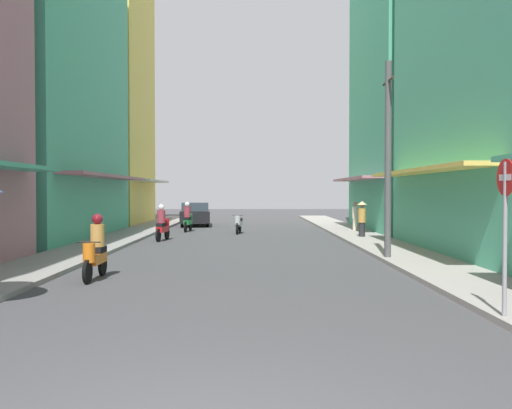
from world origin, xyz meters
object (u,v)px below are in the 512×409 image
street_sign_no_entry (505,217)px  utility_pole (388,159)px  motorbike_green (188,218)px  parked_car (195,214)px  pedestrian_midway (362,218)px  motorbike_red (163,224)px  motorbike_orange (96,250)px  motorbike_silver (239,224)px  pedestrian_crossing (355,217)px

street_sign_no_entry → utility_pole: bearing=89.3°
motorbike_green → utility_pole: size_ratio=0.30×
motorbike_green → street_sign_no_entry: street_sign_no_entry is taller
parked_car → pedestrian_midway: 12.66m
motorbike_green → motorbike_red: bearing=-95.1°
parked_car → utility_pole: 18.72m
motorbike_green → pedestrian_midway: 9.51m
motorbike_green → motorbike_orange: size_ratio=1.00×
utility_pole → street_sign_no_entry: bearing=-90.7°
motorbike_green → pedestrian_midway: size_ratio=1.07×
motorbike_silver → pedestrian_crossing: 6.02m
motorbike_red → utility_pole: utility_pole is taller
motorbike_silver → parked_car: bearing=114.5°
utility_pole → motorbike_green: bearing=122.0°
motorbike_green → utility_pole: utility_pole is taller
street_sign_no_entry → pedestrian_midway: bearing=86.9°
parked_car → pedestrian_midway: pedestrian_midway is taller
motorbike_orange → street_sign_no_entry: bearing=-29.5°
motorbike_green → motorbike_orange: same height
pedestrian_midway → street_sign_no_entry: 15.35m
street_sign_no_entry → parked_car: bearing=107.0°
pedestrian_midway → pedestrian_crossing: bearing=83.5°
utility_pole → motorbike_silver: bearing=114.3°
utility_pole → pedestrian_crossing: bearing=84.1°
motorbike_red → utility_pole: 10.81m
motorbike_green → pedestrian_crossing: pedestrian_crossing is taller
motorbike_silver → pedestrian_midway: 6.46m
motorbike_silver → motorbike_orange: size_ratio=1.00×
parked_car → pedestrian_crossing: size_ratio=2.67×
parked_car → street_sign_no_entry: size_ratio=1.60×
utility_pole → motorbike_orange: bearing=-156.7°
utility_pole → street_sign_no_entry: 7.99m
parked_car → street_sign_no_entry: bearing=-73.0°
motorbike_red → parked_car: bearing=88.0°
pedestrian_crossing → street_sign_no_entry: street_sign_no_entry is taller
parked_car → street_sign_no_entry: (7.57, -24.78, 0.98)m
motorbike_red → pedestrian_crossing: 10.16m
motorbike_green → parked_car: 4.81m
pedestrian_midway → parked_car: bearing=131.6°
motorbike_orange → pedestrian_crossing: 17.21m
motorbike_silver → parked_car: (-2.84, 6.22, 0.24)m
motorbike_orange → street_sign_no_entry: 9.07m
motorbike_red → motorbike_orange: 10.26m
parked_car → street_sign_no_entry: street_sign_no_entry is taller
pedestrian_midway → utility_pole: bearing=-95.6°
motorbike_orange → pedestrian_midway: bearing=51.4°
parked_car → motorbike_orange: bearing=-90.8°
pedestrian_crossing → street_sign_no_entry: bearing=-93.8°
motorbike_silver → utility_pole: utility_pole is taller
motorbike_red → utility_pole: (8.02, -6.83, 2.41)m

